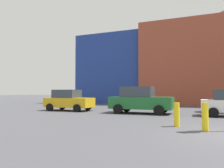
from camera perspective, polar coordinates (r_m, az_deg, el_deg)
parked_car_0 at (r=18.20m, az=-11.29°, el=-4.18°), size 3.93×1.93×1.70m
parked_car_1 at (r=15.70m, az=7.41°, el=-4.17°), size 4.38×2.15×1.90m
bollard_yellow_1 at (r=9.24m, az=23.16°, el=-7.88°), size 0.24×0.24×1.09m
bollard_yellow_2 at (r=10.02m, az=16.56°, el=-7.65°), size 0.24×0.24×1.04m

